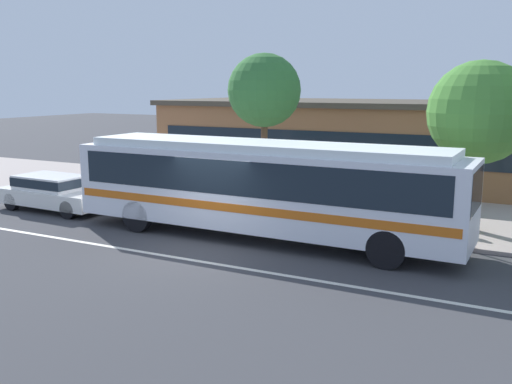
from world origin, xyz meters
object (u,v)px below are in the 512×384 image
at_px(bus_stop_sign, 446,188).
at_px(street_tree_near_stop, 264,91).
at_px(transit_bus, 262,183).
at_px(sedan_behind_bus, 54,191).
at_px(street_tree_mid_block, 480,113).
at_px(pedestrian_waiting_near_sign, 430,197).
at_px(pedestrian_walking_along_curb, 255,183).

height_order(bus_stop_sign, street_tree_near_stop, street_tree_near_stop).
bearing_deg(transit_bus, bus_stop_sign, 21.37).
bearing_deg(street_tree_near_stop, sedan_behind_bus, -150.02).
relative_size(sedan_behind_bus, street_tree_mid_block, 0.86).
relative_size(transit_bus, sedan_behind_bus, 2.69).
relative_size(transit_bus, street_tree_near_stop, 2.15).
relative_size(bus_stop_sign, street_tree_near_stop, 0.42).
height_order(transit_bus, pedestrian_waiting_near_sign, transit_bus).
xyz_separation_m(sedan_behind_bus, pedestrian_waiting_near_sign, (12.91, 3.23, 0.35)).
bearing_deg(sedan_behind_bus, pedestrian_walking_along_curb, 25.85).
bearing_deg(pedestrian_walking_along_curb, pedestrian_waiting_near_sign, -0.18).
xyz_separation_m(pedestrian_walking_along_curb, bus_stop_sign, (6.87, -1.39, 0.60)).
height_order(pedestrian_waiting_near_sign, pedestrian_walking_along_curb, pedestrian_waiting_near_sign).
distance_m(transit_bus, street_tree_near_stop, 5.13).
relative_size(transit_bus, street_tree_mid_block, 2.32).
bearing_deg(bus_stop_sign, street_tree_near_stop, 163.47).
relative_size(pedestrian_waiting_near_sign, bus_stop_sign, 0.69).
relative_size(pedestrian_waiting_near_sign, street_tree_mid_block, 0.32).
xyz_separation_m(street_tree_near_stop, street_tree_mid_block, (7.45, -0.53, -0.62)).
height_order(sedan_behind_bus, street_tree_near_stop, street_tree_near_stop).
bearing_deg(bus_stop_sign, street_tree_mid_block, 67.90).
bearing_deg(street_tree_near_stop, street_tree_mid_block, -4.05).
bearing_deg(pedestrian_walking_along_curb, transit_bus, -59.94).
xyz_separation_m(bus_stop_sign, street_tree_mid_block, (0.61, 1.50, 2.08)).
height_order(sedan_behind_bus, bus_stop_sign, bus_stop_sign).
distance_m(transit_bus, pedestrian_walking_along_curb, 3.90).
distance_m(pedestrian_walking_along_curb, bus_stop_sign, 7.04).
distance_m(pedestrian_walking_along_curb, street_tree_near_stop, 3.36).
distance_m(transit_bus, pedestrian_waiting_near_sign, 5.45).
height_order(transit_bus, pedestrian_walking_along_curb, transit_bus).
distance_m(sedan_behind_bus, pedestrian_walking_along_curb, 7.45).
distance_m(transit_bus, bus_stop_sign, 5.31).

